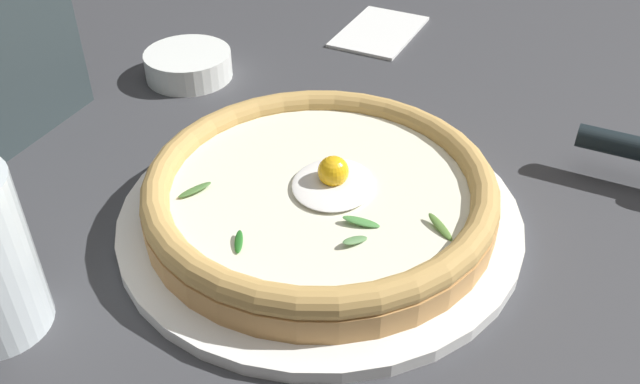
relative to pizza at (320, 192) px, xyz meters
The scene contains 5 objects.
ground_plane 0.06m from the pizza, 111.12° to the left, with size 2.40×2.40×0.03m, color #3B3B3F.
pizza_plate 0.03m from the pizza, 89.15° to the right, with size 0.34×0.34×0.01m, color white.
pizza is the anchor object (origin of this frame).
side_bowl 0.31m from the pizza, 132.53° to the right, with size 0.10×0.10×0.03m, color white.
folded_napkin 0.40m from the pizza, behind, with size 0.14×0.09×0.01m, color white.
Camera 1 is at (0.45, 0.10, 0.38)m, focal length 38.54 mm.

